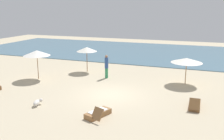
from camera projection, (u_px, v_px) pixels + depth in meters
ground_plane at (110, 95)px, 16.53m from camera, size 60.00×60.00×0.00m
ocean_water at (157, 53)px, 32.01m from camera, size 48.00×16.00×0.06m
umbrella_0 at (37, 53)px, 19.76m from camera, size 2.09×2.09×2.31m
umbrella_2 at (187, 60)px, 18.49m from camera, size 2.29×2.29×1.97m
umbrella_3 at (87, 49)px, 22.12m from camera, size 1.79×1.79×2.20m
lounger_0 at (195, 105)px, 14.39m from camera, size 0.60×1.63×0.75m
lounger_2 at (98, 114)px, 13.16m from camera, size 1.14×1.76×0.73m
person_0 at (106, 66)px, 20.28m from camera, size 0.37×0.37×1.90m
dog at (37, 103)px, 14.67m from camera, size 0.50×0.79×0.36m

